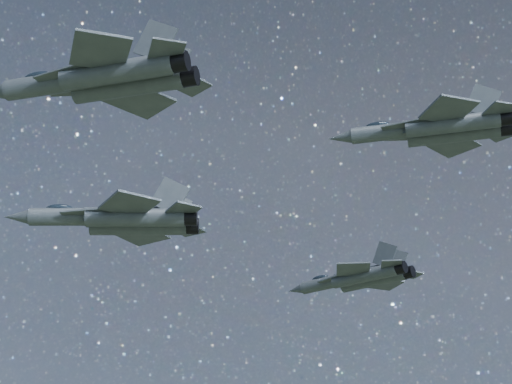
# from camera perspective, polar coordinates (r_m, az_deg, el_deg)

# --- Properties ---
(jet_lead) EXTENTS (20.10, 13.71, 5.05)m
(jet_lead) POSITION_cam_1_polar(r_m,az_deg,el_deg) (84.40, -8.99, -1.80)
(jet_lead) COLOR #3A4348
(jet_left) EXTENTS (16.80, 11.08, 4.30)m
(jet_left) POSITION_cam_1_polar(r_m,az_deg,el_deg) (99.47, 6.88, -5.70)
(jet_left) COLOR #3A4348
(jet_right) EXTENTS (16.39, 11.66, 4.17)m
(jet_right) POSITION_cam_1_polar(r_m,az_deg,el_deg) (58.91, -10.01, 7.48)
(jet_right) COLOR #3A4348
(jet_slot) EXTENTS (15.85, 11.32, 4.05)m
(jet_slot) POSITION_cam_1_polar(r_m,az_deg,el_deg) (73.31, 11.99, 4.17)
(jet_slot) COLOR #3A4348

